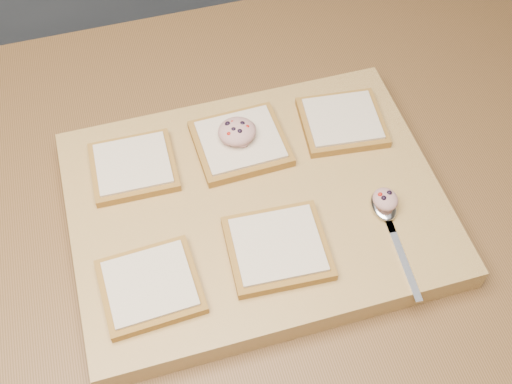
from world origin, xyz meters
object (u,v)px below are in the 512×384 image
cutting_board (256,207)px  bread_far_center (240,143)px  spoon (386,213)px  tuna_salad_dollop (237,131)px

cutting_board → bread_far_center: size_ratio=3.84×
cutting_board → spoon: (0.16, -0.07, 0.02)m
cutting_board → bread_far_center: 0.10m
tuna_salad_dollop → spoon: (0.16, -0.17, -0.03)m
cutting_board → bread_far_center: bread_far_center is taller
bread_far_center → tuna_salad_dollop: 0.02m
bread_far_center → spoon: bread_far_center is taller
spoon → cutting_board: bearing=155.3°
cutting_board → spoon: bearing=-24.7°
tuna_salad_dollop → spoon: size_ratio=0.32×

